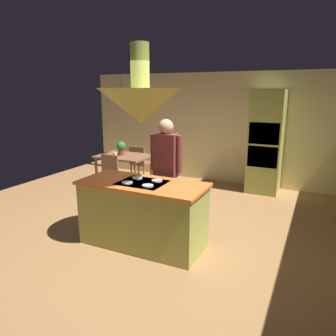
% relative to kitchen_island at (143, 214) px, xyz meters
% --- Properties ---
extents(ground, '(8.16, 8.16, 0.00)m').
position_rel_kitchen_island_xyz_m(ground, '(0.00, 0.20, -0.46)').
color(ground, '#9E7042').
extents(wall_back, '(6.80, 0.10, 2.55)m').
position_rel_kitchen_island_xyz_m(wall_back, '(0.00, 3.65, 0.81)').
color(wall_back, beige).
rests_on(wall_back, ground).
extents(kitchen_island, '(1.76, 0.79, 0.94)m').
position_rel_kitchen_island_xyz_m(kitchen_island, '(0.00, 0.00, 0.00)').
color(kitchen_island, '#A0A84C').
rests_on(kitchen_island, ground).
extents(oven_tower, '(0.66, 0.62, 2.16)m').
position_rel_kitchen_island_xyz_m(oven_tower, '(1.10, 3.24, 0.62)').
color(oven_tower, '#A0A84C').
rests_on(oven_tower, ground).
extents(dining_table, '(1.12, 0.82, 0.76)m').
position_rel_kitchen_island_xyz_m(dining_table, '(-1.70, 2.10, 0.19)').
color(dining_table, brown).
rests_on(dining_table, ground).
extents(person_at_island, '(0.53, 0.23, 1.73)m').
position_rel_kitchen_island_xyz_m(person_at_island, '(0.04, 0.67, 0.53)').
color(person_at_island, tan).
rests_on(person_at_island, ground).
extents(range_hood, '(1.10, 1.10, 1.00)m').
position_rel_kitchen_island_xyz_m(range_hood, '(0.00, 0.00, 1.51)').
color(range_hood, '#A0A84C').
extents(pendant_light_over_table, '(0.32, 0.32, 0.82)m').
position_rel_kitchen_island_xyz_m(pendant_light_over_table, '(-1.70, 2.10, 1.40)').
color(pendant_light_over_table, '#E0B266').
extents(chair_facing_island, '(0.40, 0.40, 0.87)m').
position_rel_kitchen_island_xyz_m(chair_facing_island, '(-1.70, 1.47, 0.04)').
color(chair_facing_island, brown).
rests_on(chair_facing_island, ground).
extents(chair_by_back_wall, '(0.40, 0.40, 0.87)m').
position_rel_kitchen_island_xyz_m(chair_by_back_wall, '(-1.70, 2.73, 0.04)').
color(chair_by_back_wall, brown).
rests_on(chair_by_back_wall, ground).
extents(potted_plant_on_table, '(0.20, 0.20, 0.30)m').
position_rel_kitchen_island_xyz_m(potted_plant_on_table, '(-1.76, 2.09, 0.46)').
color(potted_plant_on_table, '#99382D').
rests_on(potted_plant_on_table, dining_table).
extents(cup_on_table, '(0.07, 0.07, 0.09)m').
position_rel_kitchen_island_xyz_m(cup_on_table, '(-1.78, 1.90, 0.34)').
color(cup_on_table, white).
rests_on(cup_on_table, dining_table).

